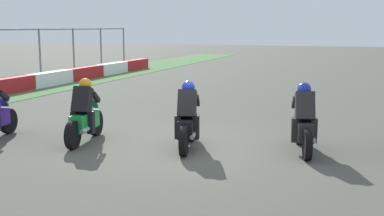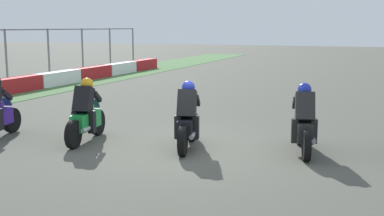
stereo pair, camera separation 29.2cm
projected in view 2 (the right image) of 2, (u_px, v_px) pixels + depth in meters
The scene contains 4 objects.
ground_plane at pixel (193, 147), 10.97m from camera, with size 120.00×120.00×0.00m, color #4A4B42.
rider_lane_b at pixel (304, 124), 10.44m from camera, with size 2.02×0.67×1.51m.
rider_lane_c at pixel (188, 121), 10.82m from camera, with size 2.02×0.66×1.51m.
rider_lane_d at pixel (86, 116), 11.44m from camera, with size 2.04×0.61×1.51m.
Camera 2 is at (-9.95, -3.83, 2.70)m, focal length 45.25 mm.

